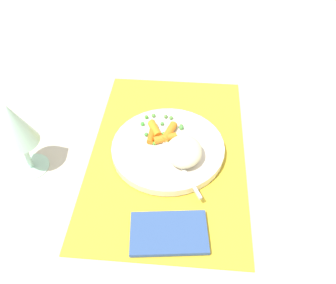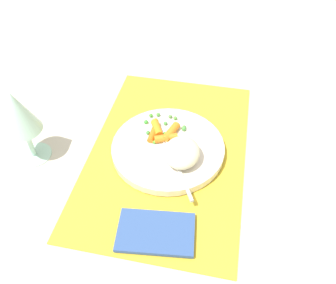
{
  "view_description": "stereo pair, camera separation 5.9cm",
  "coord_description": "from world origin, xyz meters",
  "px_view_note": "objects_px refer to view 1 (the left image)",
  "views": [
    {
      "loc": [
        -0.5,
        -0.04,
        0.56
      ],
      "look_at": [
        0.0,
        0.0,
        0.03
      ],
      "focal_mm": 37.74,
      "sensor_mm": 36.0,
      "label": 1
    },
    {
      "loc": [
        -0.49,
        -0.1,
        0.56
      ],
      "look_at": [
        0.0,
        0.0,
        0.03
      ],
      "focal_mm": 37.74,
      "sensor_mm": 36.0,
      "label": 2
    }
  ],
  "objects_px": {
    "rice_mound": "(184,151)",
    "carrot_portion": "(161,133)",
    "fork": "(173,153)",
    "wine_glass": "(14,126)",
    "plate": "(168,148)",
    "napkin": "(169,233)"
  },
  "relations": [
    {
      "from": "plate",
      "to": "napkin",
      "type": "bearing_deg",
      "value": -174.78
    },
    {
      "from": "fork",
      "to": "plate",
      "type": "bearing_deg",
      "value": 28.42
    },
    {
      "from": "fork",
      "to": "wine_glass",
      "type": "distance_m",
      "value": 0.3
    },
    {
      "from": "fork",
      "to": "carrot_portion",
      "type": "bearing_deg",
      "value": 30.6
    },
    {
      "from": "plate",
      "to": "fork",
      "type": "relative_size",
      "value": 1.29
    },
    {
      "from": "plate",
      "to": "carrot_portion",
      "type": "distance_m",
      "value": 0.04
    },
    {
      "from": "wine_glass",
      "to": "napkin",
      "type": "distance_m",
      "value": 0.34
    },
    {
      "from": "rice_mound",
      "to": "fork",
      "type": "distance_m",
      "value": 0.03
    },
    {
      "from": "wine_glass",
      "to": "fork",
      "type": "bearing_deg",
      "value": -82.27
    },
    {
      "from": "wine_glass",
      "to": "napkin",
      "type": "relative_size",
      "value": 1.24
    },
    {
      "from": "plate",
      "to": "rice_mound",
      "type": "distance_m",
      "value": 0.06
    },
    {
      "from": "rice_mound",
      "to": "carrot_portion",
      "type": "bearing_deg",
      "value": 40.74
    },
    {
      "from": "fork",
      "to": "wine_glass",
      "type": "bearing_deg",
      "value": 97.73
    },
    {
      "from": "fork",
      "to": "wine_glass",
      "type": "relative_size",
      "value": 1.1
    },
    {
      "from": "plate",
      "to": "fork",
      "type": "height_order",
      "value": "fork"
    },
    {
      "from": "carrot_portion",
      "to": "wine_glass",
      "type": "xyz_separation_m",
      "value": [
        -0.09,
        0.26,
        0.08
      ]
    },
    {
      "from": "carrot_portion",
      "to": "wine_glass",
      "type": "height_order",
      "value": "wine_glass"
    },
    {
      "from": "rice_mound",
      "to": "carrot_portion",
      "type": "height_order",
      "value": "rice_mound"
    },
    {
      "from": "napkin",
      "to": "rice_mound",
      "type": "bearing_deg",
      "value": -5.82
    },
    {
      "from": "plate",
      "to": "carrot_portion",
      "type": "relative_size",
      "value": 3.5
    },
    {
      "from": "carrot_portion",
      "to": "wine_glass",
      "type": "relative_size",
      "value": 0.41
    },
    {
      "from": "fork",
      "to": "napkin",
      "type": "xyz_separation_m",
      "value": [
        -0.17,
        -0.01,
        -0.02
      ]
    }
  ]
}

